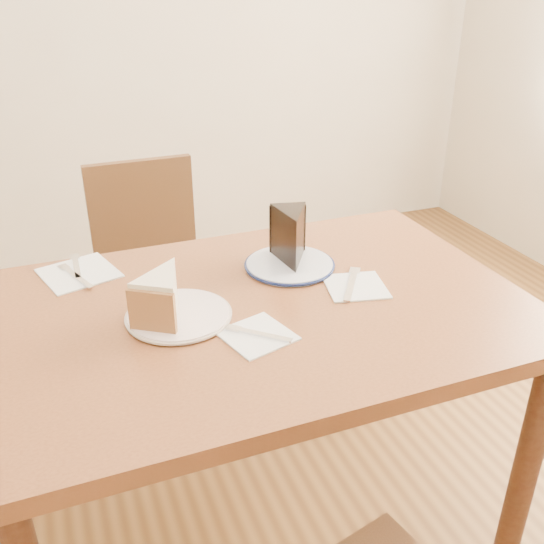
{
  "coord_description": "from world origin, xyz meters",
  "views": [
    {
      "loc": [
        -0.4,
        -1.11,
        1.43
      ],
      "look_at": [
        0.05,
        0.05,
        0.8
      ],
      "focal_mm": 40.0,
      "sensor_mm": 36.0,
      "label": 1
    }
  ],
  "objects_px": {
    "chair_far": "(156,279)",
    "plate_cream": "(179,315)",
    "table": "(260,341)",
    "plate_navy": "(290,265)",
    "chocolate_cake": "(292,239)",
    "carrot_cake": "(165,295)"
  },
  "relations": [
    {
      "from": "chair_far",
      "to": "plate_cream",
      "type": "xyz_separation_m",
      "value": [
        -0.07,
        -0.73,
        0.28
      ]
    },
    {
      "from": "plate_cream",
      "to": "carrot_cake",
      "type": "xyz_separation_m",
      "value": [
        -0.02,
        0.01,
        0.05
      ]
    },
    {
      "from": "plate_navy",
      "to": "chocolate_cake",
      "type": "relative_size",
      "value": 1.7
    },
    {
      "from": "plate_navy",
      "to": "chocolate_cake",
      "type": "bearing_deg",
      "value": 27.22
    },
    {
      "from": "table",
      "to": "chair_far",
      "type": "xyz_separation_m",
      "value": [
        -0.11,
        0.73,
        -0.18
      ]
    },
    {
      "from": "table",
      "to": "plate_navy",
      "type": "height_order",
      "value": "plate_navy"
    },
    {
      "from": "table",
      "to": "plate_navy",
      "type": "xyz_separation_m",
      "value": [
        0.14,
        0.15,
        0.1
      ]
    },
    {
      "from": "chair_far",
      "to": "chocolate_cake",
      "type": "height_order",
      "value": "chocolate_cake"
    },
    {
      "from": "chair_far",
      "to": "plate_cream",
      "type": "bearing_deg",
      "value": 83.28
    },
    {
      "from": "table",
      "to": "carrot_cake",
      "type": "relative_size",
      "value": 8.87
    },
    {
      "from": "table",
      "to": "chocolate_cake",
      "type": "xyz_separation_m",
      "value": [
        0.14,
        0.15,
        0.17
      ]
    },
    {
      "from": "plate_navy",
      "to": "carrot_cake",
      "type": "bearing_deg",
      "value": -159.28
    },
    {
      "from": "table",
      "to": "plate_cream",
      "type": "relative_size",
      "value": 5.48
    },
    {
      "from": "plate_cream",
      "to": "chocolate_cake",
      "type": "relative_size",
      "value": 1.72
    },
    {
      "from": "table",
      "to": "plate_navy",
      "type": "distance_m",
      "value": 0.23
    },
    {
      "from": "carrot_cake",
      "to": "chocolate_cake",
      "type": "height_order",
      "value": "chocolate_cake"
    },
    {
      "from": "plate_cream",
      "to": "plate_navy",
      "type": "xyz_separation_m",
      "value": [
        0.32,
        0.14,
        0.0
      ]
    },
    {
      "from": "table",
      "to": "chair_far",
      "type": "distance_m",
      "value": 0.76
    },
    {
      "from": "chair_far",
      "to": "plate_navy",
      "type": "relative_size",
      "value": 3.93
    },
    {
      "from": "plate_cream",
      "to": "plate_navy",
      "type": "relative_size",
      "value": 1.01
    },
    {
      "from": "chair_far",
      "to": "plate_navy",
      "type": "height_order",
      "value": "chair_far"
    },
    {
      "from": "plate_navy",
      "to": "chocolate_cake",
      "type": "height_order",
      "value": "chocolate_cake"
    }
  ]
}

